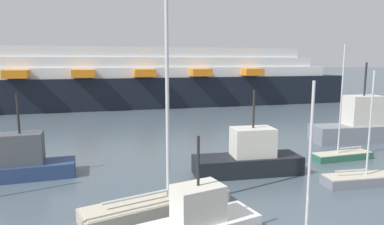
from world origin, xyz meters
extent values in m
cylinder|color=silver|center=(-1.18, -0.52, 3.51)|extent=(0.10, 0.10, 6.13)
cube|color=#BCB29E|center=(-5.25, 5.29, 0.31)|extent=(7.50, 3.13, 0.62)
cube|color=beige|center=(-5.25, 5.29, 0.64)|extent=(7.19, 2.94, 0.04)
cylinder|color=silver|center=(-4.67, 5.40, 5.92)|extent=(0.18, 0.18, 10.61)
cylinder|color=silver|center=(-6.29, 5.09, 0.97)|extent=(3.25, 0.76, 0.14)
cube|color=#2D6B51|center=(9.68, 9.34, 0.24)|extent=(4.70, 1.46, 0.48)
cube|color=beige|center=(9.68, 9.34, 0.50)|extent=(4.51, 1.35, 0.04)
cylinder|color=silver|center=(9.31, 9.35, 4.43)|extent=(0.11, 0.11, 7.89)
cylinder|color=silver|center=(10.35, 9.31, 0.83)|extent=(2.09, 0.17, 0.09)
cube|color=gray|center=(6.85, 4.83, 0.28)|extent=(4.63, 1.99, 0.56)
cube|color=beige|center=(6.85, 4.83, 0.58)|extent=(4.43, 1.85, 0.04)
cylinder|color=silver|center=(7.21, 4.78, 3.62)|extent=(0.11, 0.11, 6.13)
cylinder|color=silver|center=(6.21, 4.93, 0.91)|extent=(2.01, 0.38, 0.09)
cube|color=black|center=(1.52, 8.82, 0.58)|extent=(7.16, 3.22, 1.16)
cube|color=silver|center=(1.86, 8.76, 2.08)|extent=(2.88, 2.06, 1.84)
cylinder|color=#262626|center=(1.86, 8.76, 4.21)|extent=(0.14, 0.14, 2.42)
cube|color=gray|center=(15.26, 13.50, 0.74)|extent=(8.71, 3.75, 1.49)
cube|color=silver|center=(15.68, 13.43, 2.82)|extent=(3.34, 2.34, 2.65)
cylinder|color=#262626|center=(15.68, 13.43, 5.62)|extent=(0.17, 0.17, 2.95)
cube|color=navy|center=(-12.42, 12.65, 0.46)|extent=(6.93, 2.27, 0.93)
cube|color=#4C5156|center=(-12.08, 12.63, 1.89)|extent=(2.63, 1.63, 1.92)
cylinder|color=#262626|center=(-12.08, 12.63, 4.05)|extent=(0.14, 0.14, 2.40)
cube|color=silver|center=(-4.43, 1.86, 1.73)|extent=(2.08, 1.55, 1.45)
cylinder|color=#262626|center=(-4.43, 1.86, 3.43)|extent=(0.11, 0.11, 1.96)
cube|color=black|center=(-7.06, 45.97, 2.35)|extent=(86.08, 18.18, 4.70)
cube|color=white|center=(-7.06, 45.97, 5.47)|extent=(79.15, 16.25, 1.54)
cube|color=white|center=(-7.06, 45.97, 7.01)|extent=(74.40, 15.27, 1.54)
cube|color=white|center=(-7.06, 45.97, 8.54)|extent=(69.66, 14.30, 1.54)
cube|color=orange|center=(-16.04, 40.39, 5.47)|extent=(3.24, 2.61, 1.08)
cube|color=orange|center=(-7.52, 39.77, 5.47)|extent=(3.24, 2.61, 1.08)
cube|color=orange|center=(1.00, 39.14, 5.47)|extent=(3.24, 2.61, 1.08)
cube|color=orange|center=(9.52, 38.52, 5.47)|extent=(3.24, 2.61, 1.08)
cube|color=orange|center=(18.04, 37.89, 5.47)|extent=(3.24, 2.61, 1.08)
camera|label=1|loc=(-8.76, -9.83, 7.22)|focal=31.54mm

